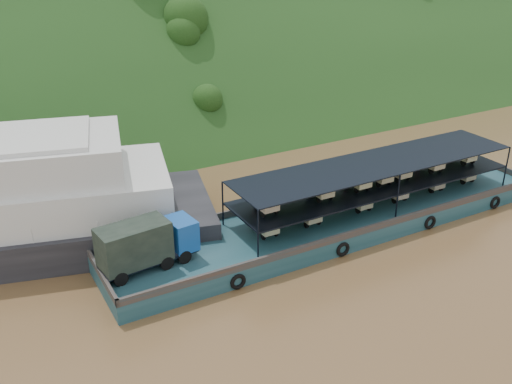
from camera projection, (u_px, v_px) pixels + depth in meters
ground at (301, 243)px, 40.39m from camera, size 160.00×160.00×0.00m
hillside at (137, 114)px, 68.95m from camera, size 140.00×39.60×39.60m
cargo_barge at (326, 218)px, 41.51m from camera, size 35.01×7.18×4.54m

